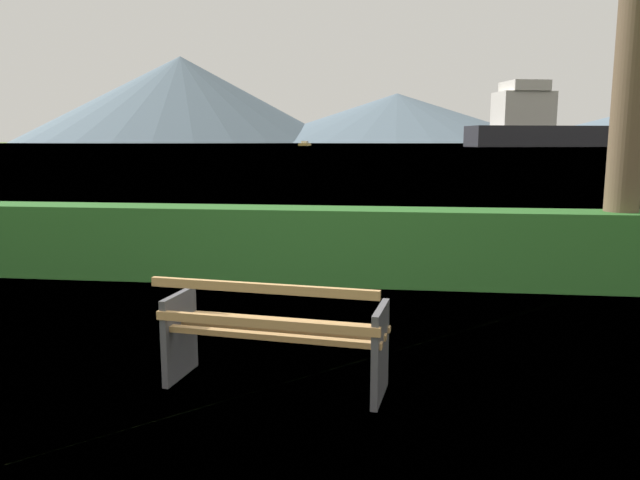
# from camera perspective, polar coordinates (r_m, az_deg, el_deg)

# --- Properties ---
(ground_plane) EXTENTS (1400.00, 1400.00, 0.00)m
(ground_plane) POSITION_cam_1_polar(r_m,az_deg,el_deg) (4.79, -4.04, -13.38)
(ground_plane) COLOR olive
(water_surface) EXTENTS (620.00, 620.00, 0.00)m
(water_surface) POSITION_cam_1_polar(r_m,az_deg,el_deg) (311.01, 7.04, 8.84)
(water_surface) COLOR #7A99A8
(water_surface) RESTS_ON ground_plane
(park_bench) EXTENTS (1.72, 0.78, 0.87)m
(park_bench) POSITION_cam_1_polar(r_m,az_deg,el_deg) (4.59, -4.34, -8.75)
(park_bench) COLOR tan
(park_bench) RESTS_ON ground_plane
(hedge_row) EXTENTS (11.23, 0.66, 0.98)m
(hedge_row) POSITION_cam_1_polar(r_m,az_deg,el_deg) (7.98, 0.75, -0.50)
(hedge_row) COLOR #2D6B28
(hedge_row) RESTS_ON ground_plane
(cargo_ship_large) EXTENTS (90.57, 34.55, 19.55)m
(cargo_ship_large) POSITION_cam_1_polar(r_m,az_deg,el_deg) (209.44, 23.82, 9.47)
(cargo_ship_large) COLOR #232328
(cargo_ship_large) RESTS_ON water_surface
(fishing_boat_near) EXTENTS (3.71, 8.41, 1.74)m
(fishing_boat_near) POSITION_cam_1_polar(r_m,az_deg,el_deg) (231.95, -1.43, 8.95)
(fishing_boat_near) COLOR gold
(fishing_boat_near) RESTS_ON water_surface
(distant_hills) EXTENTS (802.61, 371.32, 81.04)m
(distant_hills) POSITION_cam_1_polar(r_m,az_deg,el_deg) (577.04, 6.79, 12.07)
(distant_hills) COLOR slate
(distant_hills) RESTS_ON ground_plane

